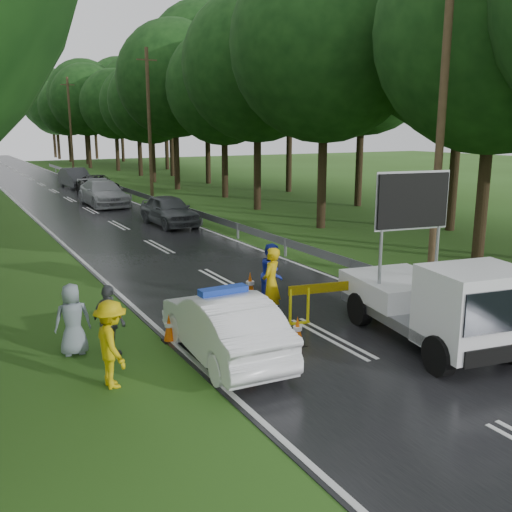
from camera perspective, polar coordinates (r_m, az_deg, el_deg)
ground at (r=13.64m, az=7.55°, el=-8.21°), size 160.00×160.00×0.00m
road at (r=41.19m, az=-18.13°, el=5.39°), size 7.00×140.00×0.02m
guardrail at (r=41.66m, az=-13.07°, el=6.51°), size 0.12×60.06×0.70m
utility_pole_near at (r=17.72m, az=18.05°, el=12.83°), size 1.40×0.24×10.00m
utility_pole_mid at (r=40.29m, az=-10.62°, el=12.86°), size 1.40×0.24×10.00m
utility_pole_far at (r=65.46m, az=-18.07°, el=12.35°), size 1.40×0.24×10.00m
police_sedan at (r=12.28m, az=-3.25°, el=-6.98°), size 1.75×4.37×1.55m
work_truck at (r=13.42m, az=17.80°, el=-4.42°), size 2.86×5.05×3.81m
barrier at (r=14.61m, az=7.84°, el=-3.58°), size 2.45×0.53×1.03m
officer at (r=14.68m, az=1.52°, el=-2.74°), size 0.81×0.77×1.87m
civilian at (r=15.83m, az=1.62°, el=-1.83°), size 1.06×1.06×1.73m
bystander_left at (r=11.23m, az=-14.25°, el=-8.54°), size 0.68×1.13×1.71m
bystander_mid at (r=12.70m, az=-14.43°, el=-6.30°), size 0.76×1.01×1.59m
bystander_right at (r=13.01m, az=-17.86°, el=-6.06°), size 0.82×0.57×1.59m
queue_car_first at (r=29.09m, az=-8.68°, el=4.54°), size 1.93×4.53×1.53m
queue_car_second at (r=37.31m, az=-15.04°, el=6.09°), size 2.35×5.54×1.59m
queue_car_third at (r=43.39m, az=-15.55°, el=6.84°), size 2.61×5.28×1.44m
queue_car_fourth at (r=49.15m, az=-17.58°, el=7.45°), size 2.01×4.95×1.60m
cone_near_left at (r=11.36m, az=-0.65°, el=-10.58°), size 0.35×0.35×0.74m
cone_center at (r=13.00m, az=4.17°, el=-7.56°), size 0.34×0.34×0.72m
cone_far at (r=16.39m, az=-0.60°, el=-3.02°), size 0.39×0.39×0.82m
cone_left_mid at (r=13.42m, az=-8.70°, el=-7.14°), size 0.31×0.31×0.66m
cone_right at (r=17.23m, az=12.70°, el=-2.56°), size 0.38×0.38×0.81m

